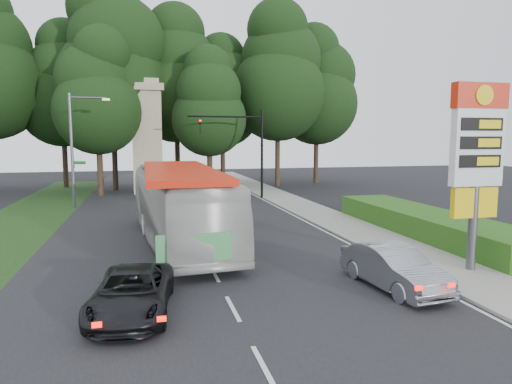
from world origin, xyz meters
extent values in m
plane|color=black|center=(0.00, 0.00, 0.00)|extent=(120.00, 120.00, 0.00)
cube|color=black|center=(0.00, 12.00, 0.01)|extent=(14.00, 80.00, 0.02)
cube|color=gray|center=(8.50, 12.00, 0.06)|extent=(3.00, 80.00, 0.12)
cube|color=#193814|center=(-9.50, 18.00, 0.01)|extent=(5.00, 50.00, 0.02)
cube|color=#2C5416|center=(11.50, 8.00, 0.60)|extent=(3.00, 14.00, 1.20)
cylinder|color=#59595E|center=(9.20, 2.00, 1.60)|extent=(0.32, 0.32, 3.20)
cube|color=yellow|center=(9.20, 2.00, 2.60)|extent=(1.80, 0.25, 1.10)
cube|color=silver|center=(9.20, 2.00, 4.60)|extent=(2.00, 0.35, 2.80)
cube|color=red|center=(9.20, 2.00, 6.40)|extent=(2.10, 0.40, 0.90)
cylinder|color=yellow|center=(9.20, 1.78, 6.40)|extent=(0.70, 0.05, 0.70)
cube|color=black|center=(9.20, 1.81, 5.40)|extent=(1.70, 0.04, 0.45)
cube|color=black|center=(9.20, 1.81, 4.75)|extent=(1.70, 0.04, 0.45)
cube|color=black|center=(9.20, 1.81, 4.10)|extent=(1.70, 0.04, 0.45)
cylinder|color=black|center=(7.00, 24.00, 3.60)|extent=(0.20, 0.20, 7.20)
cylinder|color=black|center=(4.00, 24.00, 6.60)|extent=(6.00, 0.14, 0.14)
imported|color=black|center=(2.00, 24.00, 6.35)|extent=(0.18, 0.22, 1.10)
sphere|color=#FF0C05|center=(2.00, 23.85, 6.25)|extent=(0.18, 0.18, 0.18)
cylinder|color=#59595E|center=(-7.20, 22.00, 4.00)|extent=(0.20, 0.20, 8.00)
cylinder|color=#59595E|center=(-6.00, 22.00, 7.70)|extent=(2.40, 0.12, 0.12)
cube|color=#FFE599|center=(-4.80, 22.00, 7.60)|extent=(0.50, 0.22, 0.14)
cube|color=#0C591E|center=(-6.75, 22.00, 3.20)|extent=(0.85, 0.04, 0.22)
cube|color=#0C591E|center=(-7.20, 22.45, 2.90)|extent=(0.04, 0.85, 0.22)
cube|color=gray|center=(-2.00, 30.00, 4.50)|extent=(2.50, 2.50, 9.00)
cube|color=gray|center=(-2.00, 30.00, 9.30)|extent=(3.00, 3.00, 0.60)
cube|color=gray|center=(-2.00, 30.00, 9.80)|extent=(2.20, 2.20, 0.50)
cylinder|color=#2D2116|center=(-10.00, 37.00, 2.70)|extent=(0.50, 0.50, 5.40)
sphere|color=black|center=(-10.00, 37.00, 8.25)|extent=(8.40, 8.40, 8.40)
sphere|color=black|center=(-10.00, 37.00, 11.25)|extent=(7.20, 7.20, 7.20)
sphere|color=black|center=(-10.00, 37.00, 13.80)|extent=(5.40, 5.40, 5.40)
cylinder|color=#2D2116|center=(-5.00, 33.00, 3.24)|extent=(0.50, 0.50, 6.48)
sphere|color=black|center=(-5.00, 33.00, 9.90)|extent=(10.08, 10.08, 10.08)
sphere|color=black|center=(-5.00, 33.00, 13.50)|extent=(8.64, 8.64, 8.64)
sphere|color=black|center=(-5.00, 33.00, 16.56)|extent=(6.48, 6.48, 6.48)
cylinder|color=#2D2116|center=(1.00, 35.00, 2.97)|extent=(0.50, 0.50, 5.94)
sphere|color=black|center=(1.00, 35.00, 9.08)|extent=(9.24, 9.24, 9.24)
sphere|color=black|center=(1.00, 35.00, 12.38)|extent=(7.92, 7.92, 7.92)
sphere|color=black|center=(1.00, 35.00, 15.18)|extent=(5.94, 5.94, 5.94)
cylinder|color=#2D2116|center=(6.00, 37.00, 2.61)|extent=(0.50, 0.50, 5.22)
sphere|color=black|center=(6.00, 37.00, 7.97)|extent=(8.12, 8.12, 8.12)
sphere|color=black|center=(6.00, 37.00, 10.88)|extent=(6.96, 6.96, 6.96)
sphere|color=black|center=(6.00, 37.00, 13.34)|extent=(5.22, 5.22, 5.22)
cylinder|color=#2D2116|center=(11.00, 33.00, 3.06)|extent=(0.50, 0.50, 6.12)
sphere|color=black|center=(11.00, 33.00, 9.35)|extent=(9.52, 9.52, 9.52)
sphere|color=black|center=(11.00, 33.00, 12.75)|extent=(8.16, 8.16, 8.16)
sphere|color=black|center=(11.00, 33.00, 15.64)|extent=(6.12, 6.12, 6.12)
cylinder|color=#2D2116|center=(16.00, 35.00, 2.79)|extent=(0.50, 0.50, 5.58)
sphere|color=black|center=(16.00, 35.00, 8.53)|extent=(8.68, 8.68, 8.68)
sphere|color=black|center=(16.00, 35.00, 11.62)|extent=(7.44, 7.44, 7.44)
sphere|color=black|center=(16.00, 35.00, 14.26)|extent=(5.58, 5.58, 5.58)
cylinder|color=#2D2116|center=(-6.00, 29.00, 2.34)|extent=(0.50, 0.50, 4.68)
sphere|color=black|center=(-6.00, 29.00, 7.15)|extent=(7.28, 7.28, 7.28)
sphere|color=black|center=(-6.00, 29.00, 9.75)|extent=(6.24, 6.24, 6.24)
sphere|color=black|center=(-6.00, 29.00, 11.96)|extent=(4.68, 4.68, 4.68)
cylinder|color=#2D2116|center=(3.50, 29.50, 2.16)|extent=(0.50, 0.50, 4.32)
sphere|color=black|center=(3.50, 29.50, 6.60)|extent=(6.72, 6.72, 6.72)
sphere|color=black|center=(3.50, 29.50, 9.00)|extent=(5.76, 5.76, 5.76)
sphere|color=black|center=(3.50, 29.50, 11.04)|extent=(4.32, 4.32, 4.32)
imported|color=silver|center=(-0.81, 9.22, 1.78)|extent=(4.15, 12.97, 3.55)
imported|color=#96979D|center=(5.45, 1.02, 0.71)|extent=(1.94, 4.44, 1.42)
imported|color=black|center=(-2.80, 0.86, 0.62)|extent=(2.62, 4.72, 1.25)
camera|label=1|loc=(-2.39, -11.96, 4.92)|focal=32.00mm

